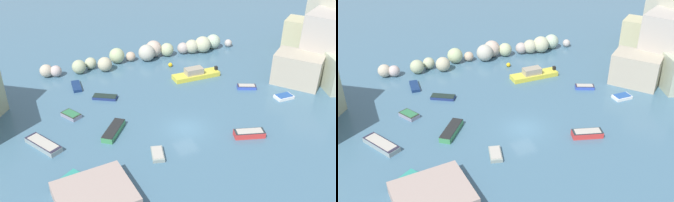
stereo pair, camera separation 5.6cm
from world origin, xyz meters
The scene contains 17 objects.
cove_water centered at (0.00, 0.00, 0.00)m, with size 160.00×160.00×0.00m, color #426982.
cliff_headland_right centered at (27.26, 6.64, 3.39)m, with size 21.04×25.05×11.68m.
rock_breakwater centered at (3.91, 19.71, 1.12)m, with size 31.14×4.46×2.61m.
stone_dock centered at (-11.98, -6.71, 0.60)m, with size 6.33×5.65×1.21m, color gray.
channel_buoy centered at (5.30, 15.89, 0.32)m, with size 0.63×0.63×0.63m, color gold.
moored_boat_0 centered at (-7.56, 2.50, 0.32)m, with size 3.51×3.99×0.65m.
moored_boat_1 centered at (-8.95, 14.87, 0.19)m, with size 1.31×3.10×0.37m.
moored_boat_2 centered at (-4.75, -3.14, 0.21)m, with size 1.79×2.59×0.44m.
moored_boat_3 centered at (5.52, -4.06, 0.37)m, with size 3.48×2.14×0.71m.
moored_boat_4 centered at (11.65, 5.34, 0.26)m, with size 2.67×1.99×0.50m.
moored_boat_5 centered at (14.45, 1.17, 0.22)m, with size 2.29×1.45×0.46m.
moored_boat_6 centered at (-13.57, -3.44, 0.24)m, with size 2.71×2.38×0.48m.
moored_boat_7 centered at (-6.31, 10.36, 0.21)m, with size 3.17×2.56×0.42m.
moored_boat_8 centered at (7.01, 11.09, 0.52)m, with size 6.74×2.09×1.49m.
moored_boat_9 centered at (-11.11, 7.70, 0.28)m, with size 2.21×2.63×0.53m.
moored_boat_10 centered at (-14.90, 3.02, 0.32)m, with size 3.35×4.59×0.62m.
moored_boat_11 centered at (-10.38, -7.49, 0.25)m, with size 2.68×2.87×0.50m.
Camera 1 is at (-15.95, -30.68, 23.14)m, focal length 40.01 mm.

